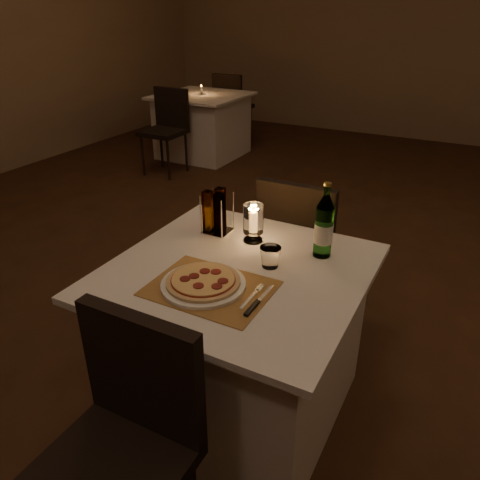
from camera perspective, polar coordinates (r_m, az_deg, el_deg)
The scene contains 18 objects.
floor at distance 2.67m, azimuth 5.86°, elevation -12.94°, with size 8.00×10.00×0.02m, color #402414.
wall_back at distance 6.98m, azimuth 24.00°, elevation 23.12°, with size 8.00×0.02×3.00m, color #947756.
main_table at distance 2.09m, azimuth -0.26°, elevation -12.19°, with size 1.00×1.00×0.74m.
chair_near at distance 1.55m, azimuth -13.76°, elevation -21.51°, with size 0.42×0.42×0.90m.
chair_far at distance 2.55m, azimuth 7.32°, elevation -0.04°, with size 0.42×0.42×0.90m.
placemat at distance 1.76m, azimuth -3.65°, elevation -5.89°, with size 0.45×0.34×0.00m, color #A17238.
plate at distance 1.77m, azimuth -4.49°, elevation -5.40°, with size 0.32×0.32×0.01m, color white.
pizza at distance 1.76m, azimuth -4.50°, elevation -4.95°, with size 0.28×0.28×0.02m.
fork at distance 1.71m, azimuth 1.69°, elevation -6.65°, with size 0.02×0.18×0.00m.
knife at distance 1.66m, azimuth 1.84°, elevation -7.89°, with size 0.02×0.22×0.01m.
tumbler at distance 1.88m, azimuth 3.71°, elevation -2.08°, with size 0.09×0.09×0.09m, color white, non-canonical shape.
water_bottle at distance 1.96m, azimuth 10.19°, elevation 1.54°, with size 0.08×0.08×0.32m.
hurricane_candle at distance 2.06m, azimuth 1.64°, elevation 2.45°, with size 0.09×0.09×0.17m.
cruet_caddy at distance 2.14m, azimuth -2.92°, elevation 3.29°, with size 0.12×0.12×0.21m.
neighbor_table_left at distance 5.90m, azimuth -4.57°, elevation 13.77°, with size 1.00×1.00×0.74m.
neighbor_chair_la at distance 5.29m, azimuth -8.86°, elevation 13.98°, with size 0.42×0.42×0.90m.
neighbor_chair_lb at distance 6.47m, azimuth -1.13°, elevation 16.57°, with size 0.42×0.42×0.90m.
neighbor_candle_left at distance 5.82m, azimuth -4.72°, elevation 17.75°, with size 0.03×0.03×0.11m.
Camera 1 is at (0.72, -1.93, 1.69)m, focal length 35.00 mm.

